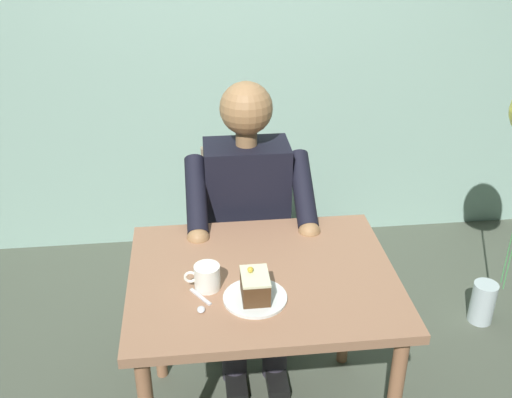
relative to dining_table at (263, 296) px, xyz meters
name	(u,v)px	position (x,y,z in m)	size (l,w,h in m)	color
dining_table	(263,296)	(0.00, 0.00, 0.00)	(0.95, 0.76, 0.74)	#976A4E
chair	(245,235)	(0.00, -0.67, -0.15)	(0.42, 0.42, 0.90)	gray
seated_person	(249,222)	(0.00, -0.50, 0.02)	(0.53, 0.58, 1.27)	black
dessert_plate	(255,298)	(0.04, 0.14, 0.10)	(0.21, 0.21, 0.01)	white
cake_slice	(255,286)	(0.04, 0.14, 0.15)	(0.09, 0.13, 0.11)	#4A2F19
coffee_cup	(207,277)	(0.20, 0.06, 0.14)	(0.12, 0.09, 0.09)	white
dessert_spoon	(201,304)	(0.22, 0.15, 0.10)	(0.07, 0.14, 0.01)	silver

